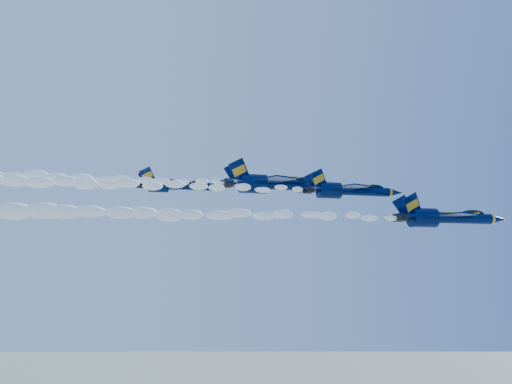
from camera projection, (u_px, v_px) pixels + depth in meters
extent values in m
cylinder|color=#000D38|center=(463.00, 218.00, 78.84)|extent=(8.89, 1.48, 1.48)
ellipsoid|color=#000D38|center=(423.00, 218.00, 77.21)|extent=(1.54, 2.67, 6.32)
cone|color=#000D38|center=(498.00, 219.00, 80.34)|extent=(2.57, 1.48, 1.48)
cylinder|color=#FFA91D|center=(491.00, 219.00, 80.03)|extent=(0.35, 1.54, 1.54)
ellipsoid|color=black|center=(473.00, 213.00, 79.38)|extent=(3.56, 1.16, 0.98)
cube|color=#FFA91D|center=(473.00, 216.00, 79.34)|extent=(4.15, 0.99, 0.18)
cube|color=#000D38|center=(452.00, 215.00, 73.90)|extent=(5.29, 6.28, 0.18)
cube|color=#000D38|center=(419.00, 220.00, 81.45)|extent=(5.29, 6.28, 0.18)
cube|color=#FFA91D|center=(461.00, 214.00, 74.28)|extent=(2.38, 4.95, 0.10)
cube|color=#FFA91D|center=(427.00, 220.00, 81.83)|extent=(2.38, 4.95, 0.10)
cube|color=#000D38|center=(412.00, 205.00, 75.85)|extent=(3.22, 1.02, 3.46)
cube|color=#000D38|center=(404.00, 207.00, 77.84)|extent=(3.22, 1.02, 3.46)
cylinder|color=black|center=(402.00, 217.00, 75.68)|extent=(1.19, 1.09, 1.09)
cylinder|color=black|center=(398.00, 218.00, 76.91)|extent=(1.19, 1.09, 1.09)
cube|color=#FFA91D|center=(444.00, 212.00, 78.17)|extent=(10.86, 0.35, 0.08)
ellipsoid|color=white|center=(153.00, 214.00, 67.68)|extent=(64.51, 2.34, 2.11)
cylinder|color=#000D38|center=(364.00, 191.00, 83.70)|extent=(7.98, 1.33, 1.33)
ellipsoid|color=#000D38|center=(329.00, 190.00, 82.24)|extent=(1.38, 2.39, 5.68)
cone|color=#000D38|center=(396.00, 193.00, 85.05)|extent=(2.31, 1.33, 1.33)
cylinder|color=#FFA91D|center=(389.00, 192.00, 84.77)|extent=(0.31, 1.38, 1.38)
ellipsoid|color=black|center=(373.00, 187.00, 84.19)|extent=(3.19, 1.04, 0.88)
cube|color=#FFA91D|center=(374.00, 189.00, 84.15)|extent=(3.72, 0.89, 0.16)
cube|color=#000D38|center=(349.00, 187.00, 79.27)|extent=(4.75, 5.64, 0.16)
cube|color=#000D38|center=(330.00, 194.00, 86.05)|extent=(4.75, 5.64, 0.16)
cube|color=#FFA91D|center=(358.00, 187.00, 79.61)|extent=(2.14, 4.44, 0.09)
cube|color=#FFA91D|center=(337.00, 193.00, 86.39)|extent=(2.14, 4.44, 0.09)
cube|color=#000D38|center=(319.00, 179.00, 81.02)|extent=(2.89, 0.91, 3.11)
cube|color=#000D38|center=(314.00, 181.00, 82.80)|extent=(2.89, 0.91, 3.11)
cylinder|color=black|center=(310.00, 189.00, 80.87)|extent=(1.06, 0.98, 0.98)
cylinder|color=black|center=(307.00, 190.00, 81.97)|extent=(1.06, 0.98, 0.98)
cube|color=#FFA91D|center=(347.00, 186.00, 83.10)|extent=(9.76, 0.31, 0.07)
ellipsoid|color=white|center=(69.00, 183.00, 72.81)|extent=(64.51, 2.10, 1.89)
cylinder|color=#000D38|center=(296.00, 185.00, 91.80)|extent=(10.31, 1.72, 1.72)
ellipsoid|color=#000D38|center=(253.00, 184.00, 89.90)|extent=(1.79, 3.09, 7.33)
cone|color=#000D38|center=(334.00, 187.00, 93.54)|extent=(2.98, 1.72, 1.72)
cylinder|color=#FFA91D|center=(326.00, 186.00, 93.18)|extent=(0.40, 1.79, 1.79)
ellipsoid|color=black|center=(307.00, 180.00, 92.43)|extent=(4.12, 1.34, 1.13)
cube|color=#FFA91D|center=(307.00, 182.00, 92.38)|extent=(4.81, 1.15, 0.21)
cube|color=#000D38|center=(274.00, 179.00, 86.07)|extent=(6.14, 7.28, 0.21)
cube|color=#000D38|center=(258.00, 188.00, 94.83)|extent=(6.14, 7.28, 0.21)
cube|color=#FFA91D|center=(284.00, 179.00, 86.51)|extent=(2.76, 5.74, 0.11)
cube|color=#FFA91D|center=(267.00, 188.00, 95.26)|extent=(2.76, 5.74, 0.11)
cube|color=#000D38|center=(239.00, 171.00, 88.34)|extent=(3.73, 1.18, 4.02)
cube|color=#000D38|center=(236.00, 173.00, 90.64)|extent=(3.73, 1.18, 4.02)
cylinder|color=black|center=(229.00, 182.00, 88.14)|extent=(1.37, 1.26, 1.26)
cylinder|color=black|center=(227.00, 184.00, 89.56)|extent=(1.37, 1.26, 1.26)
cube|color=#FFA91D|center=(276.00, 179.00, 91.02)|extent=(12.60, 0.40, 0.09)
ellipsoid|color=white|center=(0.00, 176.00, 80.21)|extent=(64.51, 2.71, 2.44)
cylinder|color=#000D38|center=(191.00, 186.00, 95.20)|extent=(7.81, 1.30, 1.30)
ellipsoid|color=#000D38|center=(158.00, 185.00, 93.76)|extent=(1.35, 2.34, 5.56)
cone|color=#000D38|center=(221.00, 187.00, 96.51)|extent=(2.26, 1.30, 1.30)
cylinder|color=#FFA91D|center=(215.00, 187.00, 96.24)|extent=(0.30, 1.35, 1.35)
ellipsoid|color=black|center=(200.00, 183.00, 95.67)|extent=(3.13, 1.02, 0.86)
cube|color=#FFA91D|center=(200.00, 184.00, 95.64)|extent=(3.65, 0.87, 0.16)
cube|color=#000D38|center=(171.00, 182.00, 90.85)|extent=(4.65, 5.52, 0.16)
cube|color=#000D38|center=(166.00, 188.00, 97.49)|extent=(4.65, 5.52, 0.16)
cube|color=#FFA91D|center=(178.00, 182.00, 91.18)|extent=(2.09, 4.35, 0.09)
cube|color=#FFA91D|center=(173.00, 188.00, 97.82)|extent=(2.09, 4.35, 0.09)
cube|color=#000D38|center=(147.00, 176.00, 92.57)|extent=(2.83, 0.89, 3.04)
cube|color=#000D38|center=(146.00, 178.00, 94.31)|extent=(2.83, 0.89, 3.04)
cylinder|color=black|center=(140.00, 184.00, 92.42)|extent=(1.04, 0.95, 0.95)
cylinder|color=black|center=(139.00, 185.00, 93.50)|extent=(1.04, 0.95, 0.95)
cube|color=#FFA91D|center=(176.00, 182.00, 94.61)|extent=(9.55, 0.30, 0.07)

